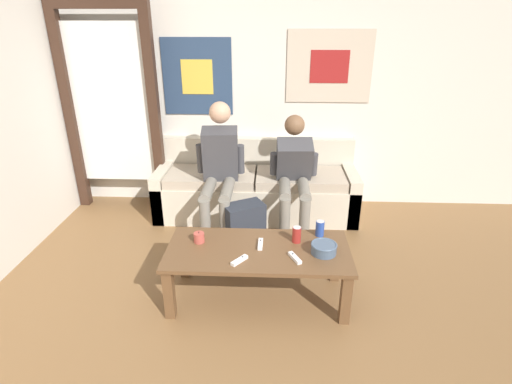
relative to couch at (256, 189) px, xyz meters
name	(u,v)px	position (x,y,z in m)	size (l,w,h in m)	color
ground_plane	(256,375)	(0.09, -2.21, -0.28)	(18.00, 18.00, 0.00)	brown
wall_back	(267,89)	(0.09, 0.36, 1.00)	(10.00, 0.07, 2.55)	silver
door_frame	(110,99)	(-1.52, 0.14, 0.92)	(1.00, 0.10, 2.15)	#382319
couch	(256,189)	(0.00, 0.00, 0.00)	(2.11, 0.71, 0.77)	beige
coffee_table	(258,257)	(0.08, -1.46, 0.08)	(1.34, 0.61, 0.42)	brown
person_seated_adult	(219,166)	(-0.34, -0.39, 0.40)	(0.47, 0.88, 1.25)	gray
person_seated_teen	(294,172)	(0.38, -0.35, 0.33)	(0.47, 0.90, 1.11)	gray
backpack	(245,228)	(-0.07, -0.77, -0.06)	(0.41, 0.35, 0.45)	#282D38
ceramic_bowl	(324,248)	(0.55, -1.50, 0.19)	(0.19, 0.19, 0.08)	#475B75
pillar_candle	(199,238)	(-0.37, -1.38, 0.19)	(0.08, 0.08, 0.09)	#B24C42
drink_can_blue	(320,228)	(0.55, -1.24, 0.21)	(0.07, 0.07, 0.12)	#28479E
drink_can_red	(297,235)	(0.36, -1.35, 0.21)	(0.07, 0.07, 0.12)	maroon
game_controller_near_left	(239,260)	(-0.04, -1.63, 0.16)	(0.12, 0.13, 0.03)	white
game_controller_near_right	(260,244)	(0.09, -1.41, 0.16)	(0.04, 0.14, 0.03)	white
game_controller_far_center	(295,258)	(0.34, -1.58, 0.16)	(0.09, 0.14, 0.03)	white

